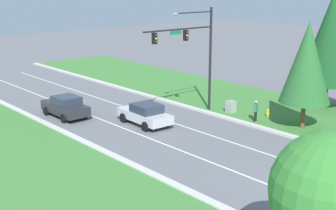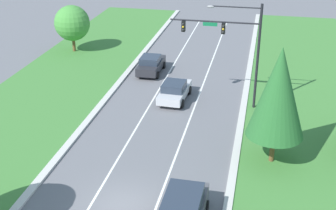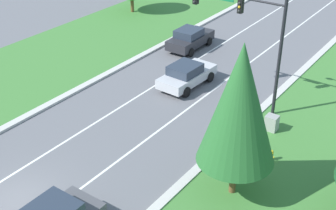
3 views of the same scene
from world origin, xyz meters
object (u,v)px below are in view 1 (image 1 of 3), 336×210
traffic_signal_mast (194,46)px  conifer_near_right_tree (307,63)px  pedestrian (256,110)px  oak_far_left_tree (332,192)px  silver_sedan (145,114)px  conifer_far_right_tree (331,38)px  utility_cabinet (231,107)px  charcoal_sedan (66,106)px  fire_hydrant (268,113)px

traffic_signal_mast → conifer_near_right_tree: 8.61m
pedestrian → oak_far_left_tree: bearing=25.4°
silver_sedan → conifer_near_right_tree: size_ratio=0.61×
oak_far_left_tree → conifer_far_right_tree: bearing=30.9°
utility_cabinet → conifer_near_right_tree: conifer_near_right_tree is taller
charcoal_sedan → utility_cabinet: charcoal_sedan is taller
pedestrian → conifer_near_right_tree: 5.21m
silver_sedan → fire_hydrant: silver_sedan is taller
traffic_signal_mast → conifer_far_right_tree: 11.36m
pedestrian → silver_sedan: bearing=-56.6°
traffic_signal_mast → utility_cabinet: traffic_signal_mast is taller
charcoal_sedan → utility_cabinet: size_ratio=4.48×
fire_hydrant → pedestrian: bearing=-173.8°
utility_cabinet → conifer_near_right_tree: (0.78, -6.15, 4.31)m
silver_sedan → fire_hydrant: 9.69m
traffic_signal_mast → utility_cabinet: size_ratio=8.33×
pedestrian → fire_hydrant: size_ratio=2.41×
utility_cabinet → pedestrian: (-0.53, -2.94, 0.44)m
traffic_signal_mast → silver_sedan: bearing=176.6°
traffic_signal_mast → conifer_near_right_tree: size_ratio=1.09×
silver_sedan → charcoal_sedan: 6.66m
traffic_signal_mast → pedestrian: (2.03, -4.68, -4.56)m
fire_hydrant → conifer_near_right_tree: (-0.46, -3.41, 4.47)m
fire_hydrant → conifer_near_right_tree: size_ratio=0.09×
silver_sedan → pedestrian: 8.29m
traffic_signal_mast → fire_hydrant: size_ratio=11.94×
silver_sedan → oak_far_left_tree: size_ratio=0.80×
fire_hydrant → conifer_near_right_tree: bearing=-97.7°
conifer_near_right_tree → conifer_far_right_tree: bearing=17.4°
traffic_signal_mast → oak_far_left_tree: (-12.15, -18.99, -1.75)m
oak_far_left_tree → traffic_signal_mast: bearing=57.4°
charcoal_sedan → oak_far_left_tree: oak_far_left_tree is taller
traffic_signal_mast → oak_far_left_tree: size_ratio=1.44×
silver_sedan → charcoal_sedan: charcoal_sedan is taller
pedestrian → oak_far_left_tree: (-14.18, -14.31, 2.81)m
traffic_signal_mast → conifer_near_right_tree: bearing=-67.0°
charcoal_sedan → conifer_near_right_tree: bearing=-51.0°
conifer_near_right_tree → conifer_far_right_tree: size_ratio=0.80×
charcoal_sedan → traffic_signal_mast: bearing=-37.0°
charcoal_sedan → conifer_far_right_tree: bearing=-34.2°
traffic_signal_mast → silver_sedan: (-4.62, 0.27, -4.68)m
silver_sedan → utility_cabinet: (7.18, -2.02, -0.32)m
utility_cabinet → oak_far_left_tree: size_ratio=0.17×
traffic_signal_mast → silver_sedan: 6.58m
fire_hydrant → oak_far_left_tree: oak_far_left_tree is taller
conifer_far_right_tree → oak_far_left_tree: bearing=-149.1°
silver_sedan → pedestrian: pedestrian is taller
fire_hydrant → oak_far_left_tree: size_ratio=0.12×
silver_sedan → oak_far_left_tree: (-7.53, -19.26, 2.92)m
pedestrian → fire_hydrant: (1.78, 0.19, -0.59)m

